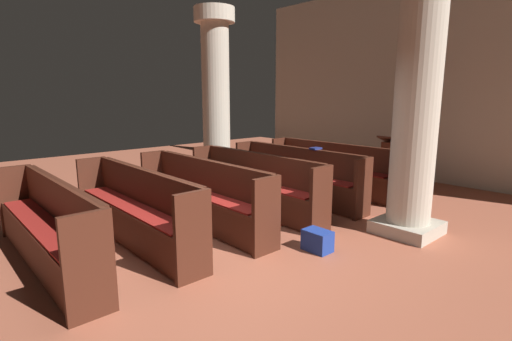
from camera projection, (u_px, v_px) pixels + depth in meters
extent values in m
plane|color=#AD5B42|center=(218.00, 251.00, 4.86)|extent=(19.20, 19.20, 0.00)
cube|color=beige|center=(439.00, 81.00, 8.43)|extent=(10.00, 0.16, 4.50)
cube|color=#4C2316|center=(330.00, 169.00, 7.82)|extent=(2.82, 0.38, 0.05)
cube|color=#4C2316|center=(335.00, 155.00, 7.88)|extent=(2.82, 0.04, 0.48)
cube|color=#411E13|center=(337.00, 144.00, 7.86)|extent=(2.71, 0.06, 0.02)
cube|color=#442014|center=(279.00, 159.00, 8.86)|extent=(0.06, 0.44, 0.98)
cube|color=#442014|center=(396.00, 179.00, 6.76)|extent=(0.06, 0.44, 0.98)
cube|color=#482115|center=(324.00, 181.00, 7.75)|extent=(2.82, 0.03, 0.43)
cube|color=maroon|center=(329.00, 167.00, 7.80)|extent=(2.60, 0.32, 0.02)
cube|color=#4C2316|center=(295.00, 176.00, 7.12)|extent=(2.82, 0.38, 0.05)
cube|color=#4C2316|center=(301.00, 161.00, 7.18)|extent=(2.82, 0.04, 0.48)
cube|color=#411E13|center=(303.00, 148.00, 7.17)|extent=(2.71, 0.06, 0.02)
cube|color=#442014|center=(245.00, 165.00, 8.17)|extent=(0.06, 0.44, 0.98)
cube|color=#442014|center=(363.00, 188.00, 6.07)|extent=(0.06, 0.44, 0.98)
cube|color=#482115|center=(288.00, 190.00, 7.05)|extent=(2.82, 0.03, 0.43)
cube|color=maroon|center=(294.00, 174.00, 7.10)|extent=(2.60, 0.32, 0.02)
cube|color=#4C2316|center=(253.00, 184.00, 6.43)|extent=(2.82, 0.38, 0.05)
cube|color=#4C2316|center=(260.00, 168.00, 6.49)|extent=(2.82, 0.04, 0.48)
cube|color=#411E13|center=(262.00, 154.00, 6.47)|extent=(2.71, 0.06, 0.02)
cube|color=#442014|center=(204.00, 171.00, 7.48)|extent=(0.06, 0.44, 0.98)
cube|color=#442014|center=(321.00, 201.00, 5.38)|extent=(0.06, 0.44, 0.98)
cube|color=#482115|center=(245.00, 200.00, 6.36)|extent=(2.82, 0.03, 0.43)
cube|color=maroon|center=(252.00, 183.00, 6.41)|extent=(2.60, 0.32, 0.02)
cube|color=#4C2316|center=(200.00, 195.00, 5.74)|extent=(2.82, 0.38, 0.05)
cube|color=#4C2316|center=(209.00, 176.00, 5.79)|extent=(2.82, 0.04, 0.48)
cube|color=#411E13|center=(211.00, 161.00, 5.78)|extent=(2.71, 0.06, 0.02)
cube|color=#442014|center=(154.00, 179.00, 6.78)|extent=(0.06, 0.44, 0.98)
cube|color=#442014|center=(267.00, 216.00, 4.68)|extent=(0.06, 0.44, 0.98)
cube|color=#482115|center=(191.00, 213.00, 5.67)|extent=(2.82, 0.03, 0.43)
cube|color=maroon|center=(199.00, 193.00, 5.72)|extent=(2.60, 0.32, 0.02)
cube|color=#4C2316|center=(133.00, 209.00, 5.04)|extent=(2.82, 0.38, 0.05)
cube|color=#4C2316|center=(144.00, 187.00, 5.10)|extent=(2.82, 0.04, 0.48)
cube|color=#411E13|center=(146.00, 170.00, 5.09)|extent=(2.71, 0.06, 0.02)
cube|color=#442014|center=(93.00, 188.00, 6.09)|extent=(0.06, 0.44, 0.98)
cube|color=#442014|center=(193.00, 237.00, 3.99)|extent=(0.06, 0.44, 0.98)
cube|color=#482115|center=(121.00, 229.00, 4.97)|extent=(2.82, 0.03, 0.43)
cube|color=maroon|center=(131.00, 207.00, 5.02)|extent=(2.60, 0.32, 0.02)
cube|color=#4C2316|center=(44.00, 227.00, 4.35)|extent=(2.82, 0.38, 0.05)
cube|color=#4C2316|center=(58.00, 202.00, 4.41)|extent=(2.82, 0.04, 0.48)
cube|color=#411E13|center=(61.00, 182.00, 4.39)|extent=(2.71, 0.06, 0.02)
cube|color=#442014|center=(17.00, 200.00, 5.39)|extent=(0.06, 0.44, 0.98)
cube|color=#442014|center=(89.00, 267.00, 3.29)|extent=(0.06, 0.44, 0.98)
cube|color=#482115|center=(29.00, 251.00, 4.28)|extent=(2.82, 0.03, 0.43)
cube|color=maroon|center=(42.00, 225.00, 4.33)|extent=(2.60, 0.32, 0.02)
cube|color=#B6AD9A|center=(407.00, 227.00, 5.48)|extent=(0.80, 0.80, 0.18)
cylinder|color=beige|center=(417.00, 105.00, 5.15)|extent=(0.60, 0.60, 3.26)
cube|color=#B6AD9A|center=(218.00, 178.00, 8.70)|extent=(0.80, 0.80, 0.18)
cylinder|color=beige|center=(216.00, 101.00, 8.37)|extent=(0.60, 0.60, 3.26)
cylinder|color=beige|center=(214.00, 15.00, 8.02)|extent=(0.86, 0.86, 0.30)
cube|color=#411E13|center=(388.00, 184.00, 8.43)|extent=(0.45, 0.45, 0.06)
cube|color=#4C2316|center=(389.00, 164.00, 8.34)|extent=(0.28, 0.28, 0.95)
cube|color=#502518|center=(391.00, 139.00, 8.24)|extent=(0.48, 0.35, 0.15)
cube|color=navy|center=(315.00, 148.00, 6.95)|extent=(0.14, 0.21, 0.03)
cube|color=navy|center=(317.00, 241.00, 4.84)|extent=(0.35, 0.24, 0.27)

